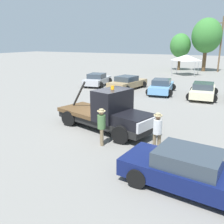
{
  "coord_description": "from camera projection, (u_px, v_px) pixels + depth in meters",
  "views": [
    {
      "loc": [
        6.32,
        -11.52,
        4.74
      ],
      "look_at": [
        0.5,
        0.0,
        1.05
      ],
      "focal_mm": 40.0,
      "sensor_mm": 36.0,
      "label": 1
    }
  ],
  "objects": [
    {
      "name": "tree_center",
      "position": [
        180.0,
        46.0,
        40.99
      ],
      "size": [
        3.33,
        3.33,
        5.94
      ],
      "color": "brown",
      "rests_on": "ground"
    },
    {
      "name": "foreground_car",
      "position": [
        193.0,
        172.0,
        8.08
      ],
      "size": [
        5.03,
        2.38,
        1.34
      ],
      "rotation": [
        0.0,
        0.0,
        -0.11
      ],
      "color": "#0F194C",
      "rests_on": "ground"
    },
    {
      "name": "person_at_hood",
      "position": [
        102.0,
        124.0,
        11.53
      ],
      "size": [
        0.39,
        0.39,
        1.75
      ],
      "rotation": [
        0.0,
        0.0,
        0.6
      ],
      "color": "#847051",
      "rests_on": "ground"
    },
    {
      "name": "tow_truck",
      "position": [
        109.0,
        114.0,
        13.42
      ],
      "size": [
        6.19,
        3.4,
        2.52
      ],
      "rotation": [
        0.0,
        0.0,
        -0.27
      ],
      "color": "black",
      "rests_on": "ground"
    },
    {
      "name": "parked_car_silver",
      "position": [
        97.0,
        80.0,
        27.33
      ],
      "size": [
        2.87,
        4.61,
        1.34
      ],
      "rotation": [
        0.0,
        0.0,
        1.73
      ],
      "color": "#B7B7BC",
      "rests_on": "ground"
    },
    {
      "name": "tree_left",
      "position": [
        207.0,
        36.0,
        39.09
      ],
      "size": [
        4.6,
        4.6,
        8.21
      ],
      "color": "brown",
      "rests_on": "ground"
    },
    {
      "name": "person_near_truck",
      "position": [
        157.0,
        129.0,
        10.87
      ],
      "size": [
        0.39,
        0.39,
        1.76
      ],
      "rotation": [
        0.0,
        0.0,
        5.15
      ],
      "color": "#847051",
      "rests_on": "ground"
    },
    {
      "name": "utility_pole",
      "position": [
        221.0,
        43.0,
        38.51
      ],
      "size": [
        2.2,
        0.24,
        8.36
      ],
      "color": "brown",
      "rests_on": "ground"
    },
    {
      "name": "canopy_tent_white",
      "position": [
        186.0,
        58.0,
        35.3
      ],
      "size": [
        3.19,
        3.19,
        2.88
      ],
      "color": "#9E9EA3",
      "rests_on": "ground"
    },
    {
      "name": "parked_car_tan",
      "position": [
        127.0,
        83.0,
        25.37
      ],
      "size": [
        3.02,
        4.97,
        1.34
      ],
      "rotation": [
        0.0,
        0.0,
        1.41
      ],
      "color": "tan",
      "rests_on": "ground"
    },
    {
      "name": "parked_car_skyblue",
      "position": [
        162.0,
        86.0,
        23.3
      ],
      "size": [
        2.79,
        4.86,
        1.34
      ],
      "rotation": [
        0.0,
        0.0,
        1.71
      ],
      "color": "#669ED1",
      "rests_on": "ground"
    },
    {
      "name": "parked_car_cream",
      "position": [
        203.0,
        90.0,
        21.37
      ],
      "size": [
        2.63,
        4.8,
        1.34
      ],
      "rotation": [
        0.0,
        0.0,
        1.64
      ],
      "color": "beige",
      "rests_on": "ground"
    },
    {
      "name": "ground_plane",
      "position": [
        104.0,
        129.0,
        13.93
      ],
      "size": [
        160.0,
        160.0,
        0.0
      ],
      "primitive_type": "plane",
      "color": "gray"
    }
  ]
}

